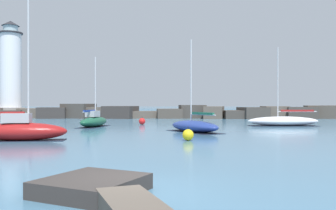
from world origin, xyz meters
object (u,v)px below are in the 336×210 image
Objects in this scene: sailboat_moored_0 at (283,121)px; mooring_buoy_orange_near at (142,121)px; mooring_buoy_far_side at (188,135)px; sailboat_moored_2 at (21,130)px; sailboat_moored_1 at (94,121)px; lighthouse at (11,75)px; sailboat_moored_4 at (194,126)px.

mooring_buoy_orange_near is (-16.10, 2.11, -0.16)m from sailboat_moored_0.
sailboat_moored_0 is 20.21m from mooring_buoy_far_side.
sailboat_moored_0 is at bearing 37.88° from sailboat_moored_2.
sailboat_moored_1 reaches higher than mooring_buoy_orange_near.
mooring_buoy_far_side is (30.30, -39.30, -7.17)m from lighthouse.
sailboat_moored_1 is 0.71× the size of sailboat_moored_2.
sailboat_moored_4 is (31.00, -31.71, -7.02)m from lighthouse.
mooring_buoy_far_side is at bearing -95.24° from sailboat_moored_4.
sailboat_moored_1 is 15.00m from sailboat_moored_2.
sailboat_moored_1 is at bearing -173.35° from sailboat_moored_0.
mooring_buoy_far_side is (5.09, -19.05, -0.01)m from mooring_buoy_orange_near.
sailboat_moored_4 is 8.35× the size of mooring_buoy_orange_near.
lighthouse reaches higher than sailboat_moored_1.
lighthouse is at bearing 151.58° from sailboat_moored_0.
lighthouse is 44.90m from sailboat_moored_4.
sailboat_moored_2 reaches higher than sailboat_moored_4.
sailboat_moored_0 reaches higher than sailboat_moored_4.
sailboat_moored_4 reaches higher than mooring_buoy_far_side.
mooring_buoy_orange_near is at bearing -38.75° from lighthouse.
mooring_buoy_far_side is at bearing -52.36° from lighthouse.
sailboat_moored_4 reaches higher than sailboat_moored_1.
sailboat_moored_4 is (-10.31, -9.35, -0.02)m from sailboat_moored_0.
sailboat_moored_4 is at bearing 33.71° from sailboat_moored_2.
sailboat_moored_4 is (12.00, 8.01, -0.19)m from sailboat_moored_2.
mooring_buoy_far_side is (-11.01, -16.94, -0.16)m from sailboat_moored_0.
sailboat_moored_0 is 9.09× the size of mooring_buoy_far_side.
sailboat_moored_2 is at bearing -107.72° from mooring_buoy_orange_near.
mooring_buoy_orange_near is at bearing 116.77° from sailboat_moored_4.
sailboat_moored_0 is 0.82× the size of sailboat_moored_2.
sailboat_moored_1 is 7.81× the size of mooring_buoy_far_side.
sailboat_moored_2 is 11.32m from mooring_buoy_far_side.
lighthouse reaches higher than mooring_buoy_orange_near.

